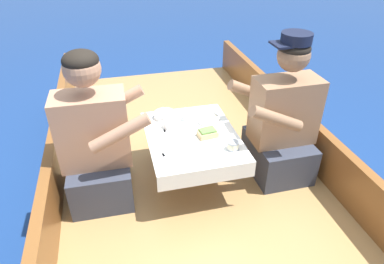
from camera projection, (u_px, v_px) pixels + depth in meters
ground_plane at (188, 198)px, 2.59m from camera, size 60.00×60.00×0.00m
boat_deck at (188, 183)px, 2.51m from camera, size 1.79×3.52×0.30m
gunwale_port at (55, 168)px, 2.17m from camera, size 0.06×3.52×0.32m
gunwale_starboard at (302, 133)px, 2.52m from camera, size 0.06×3.52×0.32m
cockpit_table at (192, 140)px, 2.17m from camera, size 0.56×0.72×0.35m
person_port at (97, 145)px, 2.00m from camera, size 0.53×0.45×0.95m
person_starboard at (282, 124)px, 2.20m from camera, size 0.52×0.44×0.96m
plate_sandwich at (207, 137)px, 2.12m from camera, size 0.18×0.18×0.01m
plate_bread at (187, 153)px, 1.97m from camera, size 0.20×0.20×0.01m
sandwich at (207, 133)px, 2.10m from camera, size 0.13×0.10×0.05m
bowl_port_near at (209, 119)px, 2.27m from camera, size 0.14×0.14×0.04m
bowl_starboard_near at (165, 115)px, 2.32m from camera, size 0.15×0.15×0.04m
coffee_cup_port at (188, 115)px, 2.29m from camera, size 0.09×0.06×0.07m
coffee_cup_starboard at (169, 124)px, 2.20m from camera, size 0.10×0.07×0.05m
tin_can at (233, 145)px, 2.00m from camera, size 0.07×0.07×0.05m
utensil_fork_starboard at (167, 160)px, 1.92m from camera, size 0.05×0.17×0.00m
utensil_spoon_port at (202, 108)px, 2.44m from camera, size 0.15×0.11×0.01m
utensil_fork_port at (165, 135)px, 2.14m from camera, size 0.04×0.17×0.00m
utensil_spoon_starboard at (226, 141)px, 2.08m from camera, size 0.08×0.16×0.01m
utensil_knife_starboard at (173, 137)px, 2.12m from camera, size 0.05×0.17×0.00m
utensil_spoon_center at (189, 127)px, 2.22m from camera, size 0.11×0.15×0.01m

